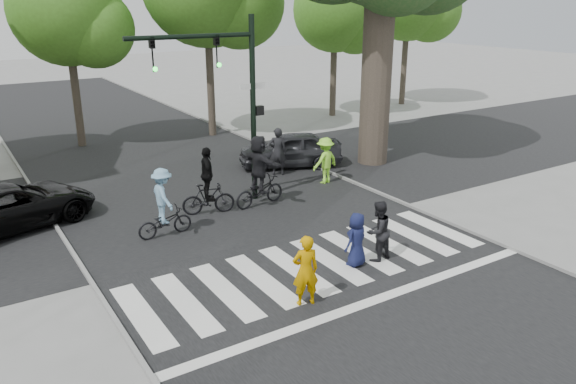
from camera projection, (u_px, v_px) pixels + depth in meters
name	position (u px, v px, depth m)	size (l,w,h in m)	color
ground	(337.00, 281.00, 13.53)	(120.00, 120.00, 0.00)	gray
road_stem	(240.00, 216.00, 17.51)	(10.00, 70.00, 0.01)	black
road_cross	(201.00, 190.00, 19.91)	(70.00, 10.00, 0.01)	black
curb_left	(72.00, 252.00, 14.94)	(0.10, 70.00, 0.10)	gray
curb_right	(365.00, 187.00, 20.06)	(0.10, 70.00, 0.10)	gray
crosswalk	(321.00, 270.00, 14.05)	(10.00, 3.85, 0.01)	silver
traffic_signal	(229.00, 85.00, 17.37)	(4.45, 0.29, 6.00)	black
bg_tree_2	(73.00, 15.00, 24.00)	(5.04, 4.80, 8.40)	brown
bg_tree_4	(340.00, 14.00, 30.74)	(4.83, 4.60, 8.15)	brown
bg_tree_5	(414.00, 0.00, 34.02)	(5.67, 5.40, 9.30)	brown
pedestrian_woman	(305.00, 271.00, 12.24)	(0.60, 0.40, 1.65)	#C48700
pedestrian_child	(356.00, 240.00, 14.10)	(0.69, 0.45, 1.41)	#141940
pedestrian_adult	(378.00, 231.00, 14.37)	(0.78, 0.61, 1.61)	black
cyclist_left	(164.00, 207.00, 15.81)	(1.60, 1.04, 2.01)	black
cyclist_mid	(208.00, 187.00, 17.46)	(1.71, 1.08, 2.15)	black
cyclist_right	(259.00, 175.00, 18.13)	(1.92, 1.79, 2.35)	black
car_suv	(11.00, 206.00, 16.46)	(2.24, 4.85, 1.35)	black
car_grey	(290.00, 149.00, 22.52)	(1.65, 4.11, 1.40)	#2B2B30
bystander_hivis	(325.00, 160.00, 20.44)	(1.10, 0.63, 1.70)	#9BF839
bystander_dark	(278.00, 152.00, 21.34)	(0.68, 0.44, 1.85)	black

